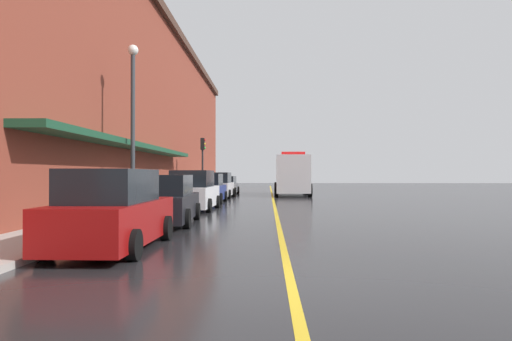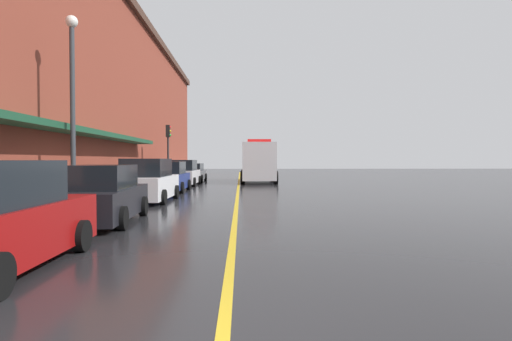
# 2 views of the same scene
# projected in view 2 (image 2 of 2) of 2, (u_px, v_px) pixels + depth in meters

# --- Properties ---
(ground_plane) EXTENTS (112.00, 112.00, 0.00)m
(ground_plane) POSITION_uv_depth(u_px,v_px,m) (238.00, 187.00, 28.85)
(ground_plane) COLOR #232326
(sidewalk_left) EXTENTS (2.40, 70.00, 0.15)m
(sidewalk_left) POSITION_uv_depth(u_px,v_px,m) (147.00, 186.00, 28.63)
(sidewalk_left) COLOR #ADA8A0
(sidewalk_left) RESTS_ON ground
(lane_center_stripe) EXTENTS (0.16, 70.00, 0.01)m
(lane_center_stripe) POSITION_uv_depth(u_px,v_px,m) (238.00, 187.00, 28.85)
(lane_center_stripe) COLOR gold
(lane_center_stripe) RESTS_ON ground
(brick_building_left) EXTENTS (10.88, 64.00, 12.89)m
(brick_building_left) POSITION_uv_depth(u_px,v_px,m) (49.00, 89.00, 27.25)
(brick_building_left) COLOR brown
(brick_building_left) RESTS_ON ground
(parked_car_1) EXTENTS (2.16, 4.74, 1.70)m
(parked_car_1) POSITION_uv_depth(u_px,v_px,m) (102.00, 196.00, 12.39)
(parked_car_1) COLOR black
(parked_car_1) RESTS_ON ground
(parked_car_2) EXTENTS (2.22, 4.68, 1.90)m
(parked_car_2) POSITION_uv_depth(u_px,v_px,m) (148.00, 182.00, 18.60)
(parked_car_2) COLOR silver
(parked_car_2) RESTS_ON ground
(parked_car_3) EXTENTS (2.13, 4.30, 1.75)m
(parked_car_3) POSITION_uv_depth(u_px,v_px,m) (169.00, 178.00, 24.38)
(parked_car_3) COLOR navy
(parked_car_3) RESTS_ON ground
(parked_car_4) EXTENTS (2.06, 4.41, 1.84)m
(parked_car_4) POSITION_uv_depth(u_px,v_px,m) (184.00, 174.00, 30.18)
(parked_car_4) COLOR silver
(parked_car_4) RESTS_ON ground
(parked_car_5) EXTENTS (2.19, 4.81, 1.54)m
(parked_car_5) POSITION_uv_depth(u_px,v_px,m) (192.00, 173.00, 35.52)
(parked_car_5) COLOR #595B60
(parked_car_5) RESTS_ON ground
(box_truck) EXTENTS (2.96, 9.06, 3.38)m
(box_truck) POSITION_uv_depth(u_px,v_px,m) (258.00, 163.00, 34.89)
(box_truck) COLOR silver
(box_truck) RESTS_ON ground
(parking_meter_0) EXTENTS (0.14, 0.18, 1.33)m
(parking_meter_0) POSITION_uv_depth(u_px,v_px,m) (166.00, 170.00, 31.10)
(parking_meter_0) COLOR #4C4C51
(parking_meter_0) RESTS_ON sidewalk_left
(parking_meter_1) EXTENTS (0.14, 0.18, 1.33)m
(parking_meter_1) POSITION_uv_depth(u_px,v_px,m) (70.00, 184.00, 13.64)
(parking_meter_1) COLOR #4C4C51
(parking_meter_1) RESTS_ON sidewalk_left
(street_lamp_left) EXTENTS (0.44, 0.44, 6.94)m
(street_lamp_left) POSITION_uv_depth(u_px,v_px,m) (72.00, 90.00, 15.35)
(street_lamp_left) COLOR #33383D
(street_lamp_left) RESTS_ON sidewalk_left
(traffic_light_near) EXTENTS (0.38, 0.36, 4.30)m
(traffic_light_near) POSITION_uv_depth(u_px,v_px,m) (168.00, 142.00, 31.63)
(traffic_light_near) COLOR #232326
(traffic_light_near) RESTS_ON sidewalk_left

